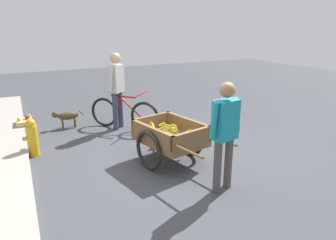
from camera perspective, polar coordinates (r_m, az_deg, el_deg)
ground_plane at (r=5.15m, az=-0.26°, el=-8.10°), size 24.00×24.00×0.00m
fruit_cart at (r=5.05m, az=0.40°, el=-3.24°), size 1.78×1.12×0.72m
vendor_person at (r=4.13m, az=10.52°, el=-1.55°), size 0.27×0.56×1.52m
bicycle at (r=6.76m, az=-8.14°, el=1.20°), size 1.27×1.16×0.85m
cyclist_person at (r=6.69m, az=-9.52°, el=6.59°), size 0.38×0.46×1.65m
dog at (r=7.16m, az=-18.33°, el=0.72°), size 0.20×0.67×0.40m
fire_hydrant at (r=5.84m, az=-23.83°, el=-2.98°), size 0.25×0.25×0.67m
apple_crate at (r=7.43m, az=-24.95°, el=-0.65°), size 0.44×0.32×0.32m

